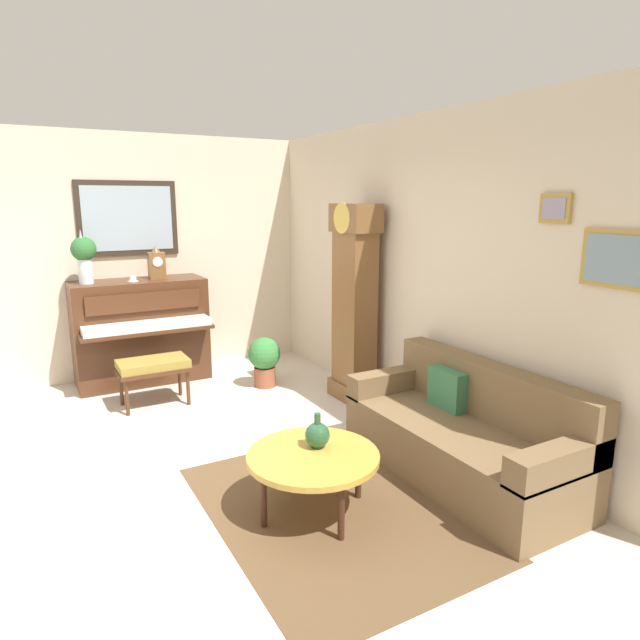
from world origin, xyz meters
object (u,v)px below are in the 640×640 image
object	(u,v)px
piano	(141,331)
coffee_table	(313,458)
grandfather_clock	(354,309)
mantel_clock	(157,264)
potted_plant	(264,359)
flower_vase	(84,254)
green_jug	(317,435)
couch	(464,436)
teacup	(133,279)
piano_bench	(153,367)

from	to	relation	value
piano	coffee_table	xyz separation A→B (m)	(3.36, 0.41, -0.21)
piano	grandfather_clock	world-z (taller)	grandfather_clock
mantel_clock	potted_plant	xyz separation A→B (m)	(0.85, 0.93, -1.03)
mantel_clock	flower_vase	world-z (taller)	flower_vase
grandfather_clock	potted_plant	world-z (taller)	grandfather_clock
grandfather_clock	potted_plant	distance (m)	1.23
grandfather_clock	mantel_clock	xyz separation A→B (m)	(-1.65, -1.60, 0.38)
green_jug	mantel_clock	bearing A→B (deg)	-175.32
couch	coffee_table	xyz separation A→B (m)	(-0.10, -1.24, 0.08)
grandfather_clock	mantel_clock	bearing A→B (deg)	-136.00
piano	couch	xyz separation A→B (m)	(3.46, 1.65, -0.28)
grandfather_clock	couch	xyz separation A→B (m)	(1.80, -0.16, -0.65)
couch	coffee_table	size ratio (longest dim) A/B	2.16
flower_vase	teacup	world-z (taller)	flower_vase
grandfather_clock	coffee_table	xyz separation A→B (m)	(1.70, -1.40, -0.57)
potted_plant	mantel_clock	bearing A→B (deg)	-132.40
teacup	potted_plant	world-z (taller)	teacup
couch	coffee_table	world-z (taller)	couch
piano_bench	teacup	distance (m)	1.10
potted_plant	couch	bearing A→B (deg)	10.97
piano	coffee_table	world-z (taller)	piano
grandfather_clock	coffee_table	size ratio (longest dim) A/B	2.31
coffee_table	flower_vase	distance (m)	3.65
piano	flower_vase	distance (m)	1.04
couch	teacup	xyz separation A→B (m)	(-3.38, -1.72, 0.89)
piano	green_jug	size ratio (longest dim) A/B	6.00
mantel_clock	coffee_table	bearing A→B (deg)	3.30
couch	potted_plant	size ratio (longest dim) A/B	3.39
teacup	couch	bearing A→B (deg)	26.97
teacup	grandfather_clock	bearing A→B (deg)	50.04
piano	teacup	xyz separation A→B (m)	(0.08, -0.06, 0.60)
grandfather_clock	green_jug	size ratio (longest dim) A/B	8.46
piano	coffee_table	size ratio (longest dim) A/B	1.64
piano	potted_plant	distance (m)	1.46
grandfather_clock	green_jug	xyz separation A→B (m)	(1.63, -1.33, -0.46)
mantel_clock	green_jug	bearing A→B (deg)	4.68
coffee_table	piano	bearing A→B (deg)	-172.98
piano	mantel_clock	world-z (taller)	mantel_clock
green_jug	potted_plant	xyz separation A→B (m)	(-2.43, 0.66, -0.19)
green_jug	couch	bearing A→B (deg)	81.28
coffee_table	mantel_clock	bearing A→B (deg)	-176.70
coffee_table	mantel_clock	world-z (taller)	mantel_clock
piano_bench	coffee_table	size ratio (longest dim) A/B	0.80
flower_vase	potted_plant	distance (m)	2.21
coffee_table	green_jug	xyz separation A→B (m)	(-0.08, 0.07, 0.12)
piano_bench	mantel_clock	world-z (taller)	mantel_clock
mantel_clock	teacup	distance (m)	0.33
couch	flower_vase	size ratio (longest dim) A/B	3.28
grandfather_clock	teacup	world-z (taller)	grandfather_clock
piano_bench	mantel_clock	bearing A→B (deg)	161.26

